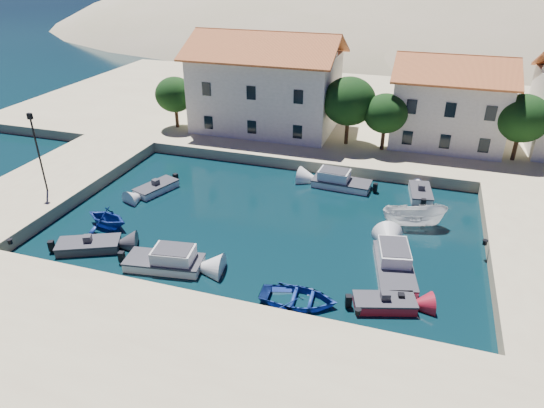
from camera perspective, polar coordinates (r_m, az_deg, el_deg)
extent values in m
plane|color=black|center=(27.82, -7.25, -12.06)|extent=(400.00, 400.00, 0.00)
cube|color=tan|center=(23.72, -13.64, -19.75)|extent=(52.00, 12.00, 1.00)
cube|color=tan|center=(44.40, -24.60, 2.24)|extent=(8.00, 20.00, 1.00)
cube|color=tan|center=(60.18, 9.81, 10.65)|extent=(80.00, 36.00, 1.00)
ellipsoid|color=tan|center=(135.98, 8.90, 11.21)|extent=(198.00, 126.00, 72.00)
ellipsoid|color=tan|center=(157.18, 26.63, 8.95)|extent=(220.00, 176.00, 99.00)
cube|color=beige|center=(51.37, -0.68, 13.06)|extent=(14.00, 9.00, 7.50)
pyramid|color=#933F21|center=(50.37, -0.71, 18.40)|extent=(14.70, 9.45, 2.20)
cube|color=beige|center=(50.04, 20.02, 10.42)|extent=(10.00, 8.00, 6.50)
pyramid|color=#933F21|center=(49.09, 20.82, 15.03)|extent=(10.50, 8.40, 1.80)
cylinder|color=#382314|center=(52.92, -11.16, 10.17)|extent=(0.36, 0.36, 2.50)
ellipsoid|color=black|center=(52.31, -11.38, 12.51)|extent=(4.00, 4.00, 3.60)
cylinder|color=#382314|center=(47.64, 8.81, 8.73)|extent=(0.36, 0.36, 3.00)
ellipsoid|color=black|center=(46.86, 9.05, 11.85)|extent=(5.00, 5.00, 4.50)
cylinder|color=#382314|center=(46.89, 12.93, 7.72)|extent=(0.36, 0.36, 2.50)
ellipsoid|color=black|center=(46.19, 13.22, 10.34)|extent=(4.00, 4.00, 3.60)
cylinder|color=#382314|center=(48.39, 26.75, 6.19)|extent=(0.36, 0.36, 2.75)
ellipsoid|color=black|center=(47.66, 27.37, 8.95)|extent=(4.60, 4.60, 4.14)
cylinder|color=black|center=(40.83, -25.73, 5.26)|extent=(0.14, 0.14, 6.00)
cube|color=black|center=(39.93, -26.61, 9.22)|extent=(0.35, 0.25, 0.45)
cylinder|color=black|center=(35.35, -28.46, -3.92)|extent=(0.36, 0.36, 0.30)
cylinder|color=black|center=(25.96, 10.06, -12.40)|extent=(0.36, 0.36, 0.30)
cylinder|color=black|center=(33.87, 23.77, -4.17)|extent=(0.36, 0.36, 0.30)
cube|color=#38373C|center=(34.56, -20.73, -4.64)|extent=(4.31, 3.24, 0.90)
cube|color=#38373C|center=(34.40, -20.82, -4.18)|extent=(4.41, 3.31, 0.10)
cube|color=#38373C|center=(34.29, -20.88, -3.86)|extent=(0.66, 0.66, 0.50)
cube|color=white|center=(31.37, -12.53, -6.86)|extent=(4.97, 2.68, 0.90)
cube|color=#38373C|center=(31.19, -12.59, -6.36)|extent=(5.08, 2.74, 0.10)
cube|color=white|center=(30.99, -12.66, -5.79)|extent=(2.72, 2.06, 0.90)
imported|color=navy|center=(28.02, 3.09, -11.52)|extent=(4.60, 3.44, 0.91)
cube|color=maroon|center=(28.19, 13.07, -11.39)|extent=(3.62, 2.38, 0.90)
cube|color=#38373C|center=(27.99, 13.14, -10.86)|extent=(3.70, 2.43, 0.10)
cube|color=#38373C|center=(27.86, 13.19, -10.51)|extent=(0.62, 0.62, 0.50)
cube|color=white|center=(31.07, 14.15, -7.44)|extent=(3.15, 5.58, 0.90)
cube|color=#38373C|center=(30.89, 14.22, -6.94)|extent=(3.22, 5.71, 0.10)
cube|color=white|center=(30.69, 14.29, -6.37)|extent=(2.34, 3.09, 0.90)
imported|color=white|center=(36.59, 16.25, -2.47)|extent=(4.86, 2.85, 1.77)
cube|color=white|center=(40.97, 17.05, 1.17)|extent=(2.09, 3.64, 0.90)
cube|color=#38373C|center=(40.83, 17.12, 1.58)|extent=(2.14, 3.73, 0.10)
cube|color=#38373C|center=(40.74, 17.16, 1.86)|extent=(0.57, 0.57, 0.50)
imported|color=navy|center=(37.03, -18.69, -2.48)|extent=(3.88, 3.50, 1.80)
cube|color=white|center=(41.18, -13.45, 1.79)|extent=(2.70, 3.93, 0.90)
cube|color=#38373C|center=(41.04, -13.50, 2.21)|extent=(2.75, 4.03, 0.10)
cube|color=#38373C|center=(40.95, -13.53, 2.49)|extent=(0.64, 0.64, 0.50)
cube|color=white|center=(41.21, 8.16, 2.32)|extent=(4.85, 2.31, 0.90)
cube|color=#38373C|center=(41.07, 8.19, 2.74)|extent=(4.96, 2.35, 0.10)
cube|color=white|center=(40.92, 8.23, 3.21)|extent=(2.61, 1.86, 0.90)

